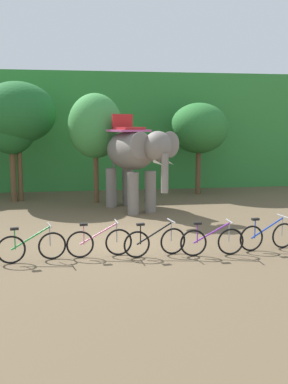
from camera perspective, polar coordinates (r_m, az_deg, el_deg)
name	(u,v)px	position (r m, az deg, el deg)	size (l,w,h in m)	color
ground_plane	(118,242)	(12.94, -3.34, -6.47)	(80.00, 80.00, 0.00)	brown
foliage_hedge	(96,131)	(25.53, -6.24, 7.85)	(36.00, 6.00, 5.97)	#338438
tree_center_left	(11,120)	(20.03, -16.80, 8.92)	(2.34, 2.34, 5.10)	brown
tree_center	(18,113)	(20.10, -16.00, 9.78)	(3.30, 3.30, 5.19)	brown
tree_center_right	(95,126)	(19.05, -6.31, 8.43)	(2.31, 2.31, 4.67)	brown
tree_far_right	(199,128)	(21.48, 7.10, 8.14)	(2.80, 2.80, 4.38)	brown
elephant	(134,155)	(17.17, -1.26, 4.80)	(2.91, 4.19, 3.78)	slate
bike_green	(32,247)	(11.41, -14.28, -6.84)	(1.68, 0.56, 0.92)	black
bike_pink	(99,242)	(11.52, -5.78, -6.46)	(1.71, 0.52, 0.92)	black
bike_black	(155,242)	(11.51, 1.42, -6.42)	(1.69, 0.52, 0.92)	black
bike_purple	(212,241)	(11.69, 8.76, -6.29)	(1.71, 0.52, 0.92)	black
bike_blue	(267,236)	(12.54, 15.64, -5.47)	(1.70, 0.52, 0.92)	black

